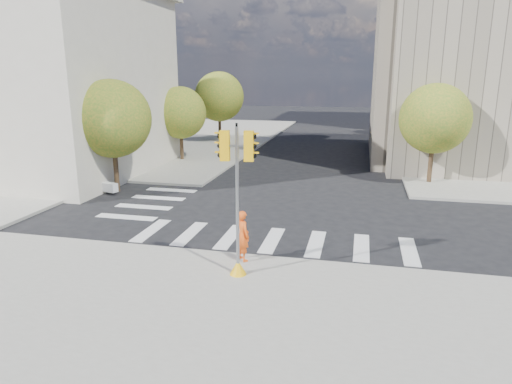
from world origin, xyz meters
TOP-DOWN VIEW (x-y plane):
  - ground at (0.00, 0.00)m, footprint 160.00×160.00m
  - sidewalk_near at (0.00, -11.00)m, footprint 30.00×14.00m
  - sidewalk_far_left at (-20.00, 26.00)m, footprint 28.00×40.00m
  - classical_building at (-20.00, 8.00)m, footprint 19.00×15.00m
  - tree_lw_near at (-10.50, 4.00)m, footprint 4.40×4.40m
  - tree_lw_mid at (-10.50, 14.00)m, footprint 4.00×4.00m
  - tree_lw_far at (-10.50, 24.00)m, footprint 4.80×4.80m
  - tree_re_near at (7.50, 10.00)m, footprint 4.20×4.20m
  - tree_re_mid at (7.50, 22.00)m, footprint 4.60×4.60m
  - tree_re_far at (7.50, 34.00)m, footprint 4.00×4.00m
  - lamp_near at (8.00, 14.00)m, footprint 0.35×0.18m
  - lamp_far at (8.00, 28.00)m, footprint 0.35×0.18m
  - traffic_signal at (-0.51, -5.81)m, footprint 1.08×0.56m
  - photographer at (-0.66, -4.60)m, footprint 0.79×0.79m
  - planter_wall at (-13.00, 3.98)m, footprint 5.87×2.07m

SIDE VIEW (x-z plane):
  - ground at x=0.00m, z-range 0.00..0.00m
  - sidewalk_near at x=0.00m, z-range 0.00..0.15m
  - sidewalk_far_left at x=-20.00m, z-range 0.00..0.15m
  - planter_wall at x=-13.00m, z-range 0.15..0.65m
  - photographer at x=-0.66m, z-range 0.15..2.00m
  - traffic_signal at x=-0.51m, z-range -0.21..4.82m
  - tree_lw_mid at x=-10.50m, z-range 0.88..6.65m
  - tree_re_far at x=7.50m, z-range 0.93..6.80m
  - tree_re_near at x=7.50m, z-range 0.97..7.13m
  - tree_lw_near at x=-10.50m, z-range 1.00..7.41m
  - tree_re_mid at x=7.50m, z-range 1.02..7.68m
  - tree_lw_far at x=-10.50m, z-range 1.07..8.01m
  - lamp_near at x=8.00m, z-range 0.52..8.63m
  - lamp_far at x=8.00m, z-range 0.52..8.63m
  - classical_building at x=-20.00m, z-range 0.09..12.79m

